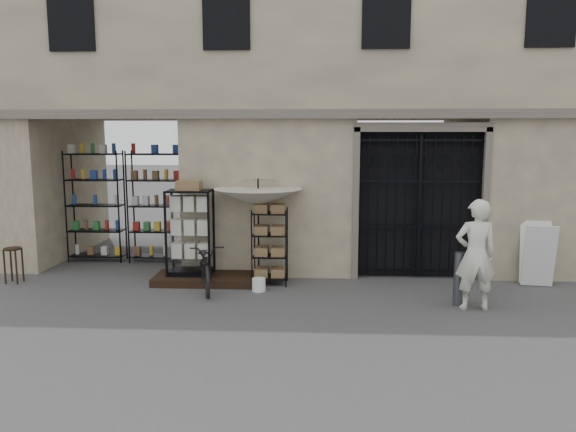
# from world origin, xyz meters

# --- Properties ---
(ground) EXTENTS (80.00, 80.00, 0.00)m
(ground) POSITION_xyz_m (0.00, 0.00, 0.00)
(ground) COLOR #26262A
(ground) RESTS_ON ground
(main_building) EXTENTS (14.00, 4.00, 9.00)m
(main_building) POSITION_xyz_m (0.00, 4.00, 4.50)
(main_building) COLOR tan
(main_building) RESTS_ON ground
(shop_recess) EXTENTS (3.00, 1.70, 3.00)m
(shop_recess) POSITION_xyz_m (-4.50, 2.80, 1.50)
(shop_recess) COLOR black
(shop_recess) RESTS_ON ground
(shop_shelving) EXTENTS (2.70, 0.50, 2.50)m
(shop_shelving) POSITION_xyz_m (-4.55, 3.30, 1.25)
(shop_shelving) COLOR black
(shop_shelving) RESTS_ON ground
(iron_gate) EXTENTS (2.50, 0.21, 3.00)m
(iron_gate) POSITION_xyz_m (1.75, 2.28, 1.50)
(iron_gate) COLOR black
(iron_gate) RESTS_ON ground
(step_platform) EXTENTS (2.00, 0.90, 0.15)m
(step_platform) POSITION_xyz_m (-2.40, 1.55, 0.07)
(step_platform) COLOR black
(step_platform) RESTS_ON ground
(display_cabinet) EXTENTS (0.90, 0.64, 1.79)m
(display_cabinet) POSITION_xyz_m (-2.71, 1.61, 0.89)
(display_cabinet) COLOR black
(display_cabinet) RESTS_ON step_platform
(wire_rack) EXTENTS (0.72, 0.58, 1.47)m
(wire_rack) POSITION_xyz_m (-1.16, 1.54, 0.72)
(wire_rack) COLOR black
(wire_rack) RESTS_ON ground
(market_umbrella) EXTENTS (1.98, 1.99, 2.43)m
(market_umbrella) POSITION_xyz_m (-1.39, 1.72, 1.75)
(market_umbrella) COLOR black
(market_umbrella) RESTS_ON ground
(white_bucket) EXTENTS (0.31, 0.31, 0.24)m
(white_bucket) POSITION_xyz_m (-1.32, 1.03, 0.12)
(white_bucket) COLOR white
(white_bucket) RESTS_ON ground
(bicycle) EXTENTS (0.82, 1.03, 1.72)m
(bicycle) POSITION_xyz_m (-2.32, 1.10, 0.00)
(bicycle) COLOR black
(bicycle) RESTS_ON ground
(wooden_stool) EXTENTS (0.37, 0.37, 0.69)m
(wooden_stool) POSITION_xyz_m (-6.13, 1.34, 0.36)
(wooden_stool) COLOR black
(wooden_stool) RESTS_ON ground
(steel_bollard) EXTENTS (0.22, 0.22, 0.92)m
(steel_bollard) POSITION_xyz_m (2.14, 0.38, 0.46)
(steel_bollard) COLOR #4B4F55
(steel_bollard) RESTS_ON ground
(shopkeeper) EXTENTS (0.78, 1.88, 0.44)m
(shopkeeper) POSITION_xyz_m (2.35, 0.17, 0.00)
(shopkeeper) COLOR silver
(shopkeeper) RESTS_ON ground
(easel_sign) EXTENTS (0.66, 0.73, 1.19)m
(easel_sign) POSITION_xyz_m (3.92, 1.68, 0.61)
(easel_sign) COLOR silver
(easel_sign) RESTS_ON ground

